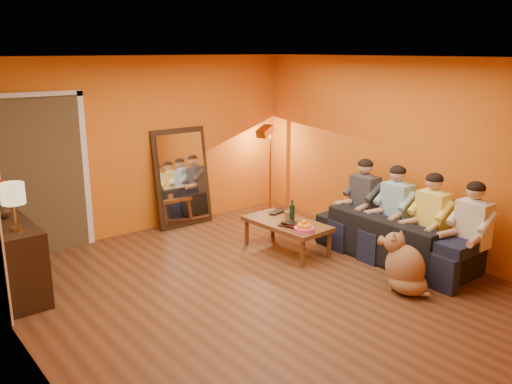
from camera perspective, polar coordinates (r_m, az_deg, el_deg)
room_shell at (r=6.22m, az=-1.81°, el=1.92°), size 5.00×5.50×2.60m
doorway_recess at (r=7.81m, az=-21.73°, el=1.66°), size 1.06×0.30×2.10m
door_jamb_right at (r=7.87m, az=-17.52°, el=2.13°), size 0.08×0.06×2.20m
door_header at (r=7.55m, az=-22.25°, el=9.44°), size 1.22×0.06×0.08m
mirror_frame at (r=8.48m, az=-7.82°, el=1.55°), size 0.92×0.27×1.51m
mirror_glass at (r=8.45m, az=-7.68°, el=1.50°), size 0.78×0.21×1.35m
sideboard at (r=6.62m, az=-24.13°, el=-6.53°), size 0.44×1.18×0.85m
table_lamp at (r=6.13m, az=-24.09°, el=-1.45°), size 0.24×0.24×0.51m
sofa at (r=7.36m, az=14.39°, el=-4.50°), size 2.13×0.83×0.62m
coffee_table at (r=7.43m, az=3.23°, el=-4.67°), size 0.69×1.25×0.42m
floor_lamp at (r=9.13m, az=1.51°, el=2.38°), size 0.36×0.32×1.44m
dog at (r=6.38m, az=15.44°, el=-7.16°), size 0.48×0.66×0.71m
person_far_left at (r=6.85m, az=21.82°, el=-3.93°), size 0.70×0.44×1.22m
person_mid_left at (r=7.12m, az=18.03°, el=-2.89°), size 0.70×0.44×1.22m
person_mid_right at (r=7.42m, az=14.54°, el=-1.91°), size 0.70×0.44×1.22m
person_far_right at (r=7.75m, az=11.34°, el=-1.01°), size 0.70×0.44×1.22m
fruit_bowl at (r=6.96m, az=5.09°, el=-3.55°), size 0.26×0.26×0.16m
wine_bottle at (r=7.31m, az=3.83°, el=-1.99°), size 0.07×0.07×0.31m
tumbler at (r=7.51m, az=3.35°, el=-2.37°), size 0.13×0.13×0.10m
laptop at (r=7.73m, az=2.56°, el=-2.15°), size 0.37×0.28×0.03m
book_lower at (r=7.11m, az=3.23°, el=-3.70°), size 0.28×0.31×0.02m
book_mid at (r=7.11m, az=3.24°, el=-3.50°), size 0.19×0.25×0.02m
book_upper at (r=7.09m, az=3.29°, el=-3.42°), size 0.19×0.23×0.02m
vase at (r=6.70m, az=-25.12°, el=-1.76°), size 0.17×0.17×0.18m
flowers at (r=6.63m, az=-25.37°, el=0.37°), size 0.17×0.17×0.45m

